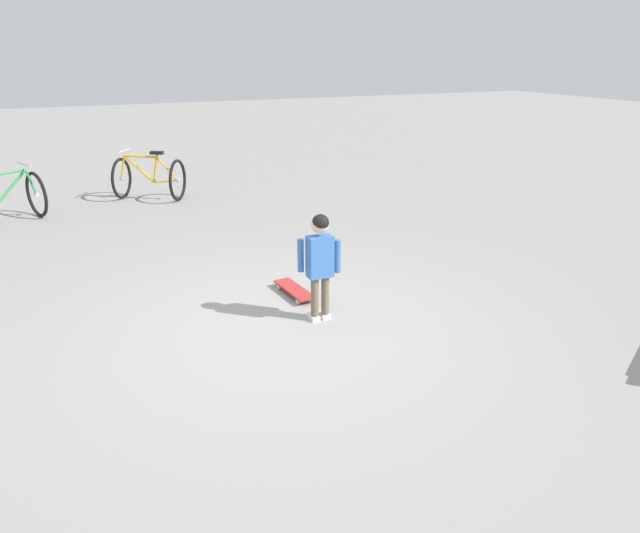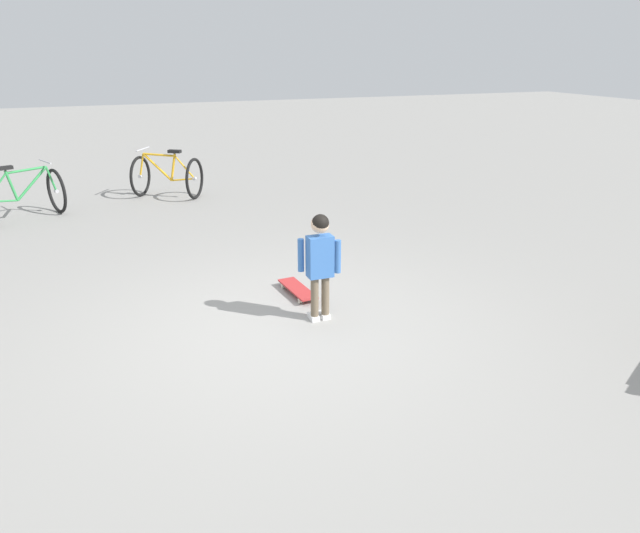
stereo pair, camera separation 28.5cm
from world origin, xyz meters
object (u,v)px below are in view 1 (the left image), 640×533
(child_person, at_px, (320,256))
(bicycle_near, at_px, (149,178))
(bicycle_far, at_px, (2,199))
(skateboard, at_px, (294,290))

(child_person, relative_size, bicycle_near, 0.83)
(bicycle_far, bearing_deg, bicycle_near, 15.67)
(skateboard, bearing_deg, bicycle_far, 124.03)
(child_person, distance_m, bicycle_far, 5.81)
(child_person, distance_m, bicycle_near, 5.69)
(child_person, xyz_separation_m, skateboard, (0.00, 0.67, -0.60))
(bicycle_near, bearing_deg, child_person, -83.10)
(bicycle_near, relative_size, bicycle_far, 1.02)
(skateboard, bearing_deg, child_person, -90.15)
(child_person, bearing_deg, skateboard, 89.85)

